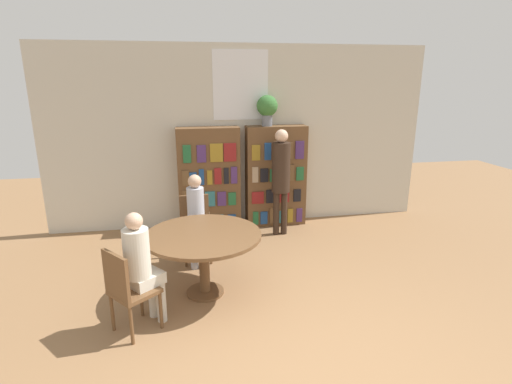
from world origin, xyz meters
TOP-DOWN VIEW (x-y plane):
  - ground_plane at (0.00, 0.00)m, footprint 16.00×16.00m
  - wall_back at (0.00, 3.91)m, footprint 6.40×0.07m
  - bookshelf_left at (-0.57, 3.72)m, footprint 1.01×0.34m
  - bookshelf_right at (0.57, 3.72)m, footprint 1.01×0.34m
  - flower_vase at (0.41, 3.72)m, footprint 0.34×0.34m
  - reading_table at (-0.79, 1.55)m, footprint 1.33×1.33m
  - chair_near_camera at (-1.57, 0.92)m, footprint 0.56×0.56m
  - chair_left_side at (-0.84, 2.56)m, footprint 0.42×0.42m
  - seated_reader_left at (-0.83, 2.37)m, footprint 0.25×0.36m
  - seated_reader_right at (-1.42, 1.03)m, footprint 0.41×0.40m
  - librarian_standing at (0.53, 3.22)m, footprint 0.29×0.56m

SIDE VIEW (x-z plane):
  - ground_plane at x=0.00m, z-range 0.00..0.00m
  - chair_near_camera at x=-1.57m, z-range 0.05..0.95m
  - chair_left_side at x=-0.84m, z-range 0.05..0.95m
  - reading_table at x=-0.79m, z-range 0.27..1.03m
  - seated_reader_left at x=-0.83m, z-range 0.07..1.32m
  - seated_reader_right at x=-1.42m, z-range 0.08..1.32m
  - bookshelf_left at x=-0.57m, z-range 0.00..1.70m
  - bookshelf_right at x=0.57m, z-range 0.00..1.70m
  - librarian_standing at x=0.53m, z-range 0.19..1.90m
  - wall_back at x=0.00m, z-range 0.01..3.01m
  - flower_vase at x=0.41m, z-range 1.75..2.25m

